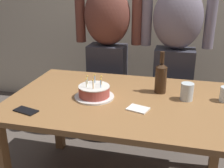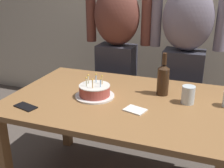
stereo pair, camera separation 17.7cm
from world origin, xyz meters
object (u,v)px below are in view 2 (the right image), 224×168
Objects in this scene: cell_phone at (26,107)px; napkin_stack at (135,110)px; birthday_cake at (95,91)px; water_glass_far at (188,95)px; person_woman_cardigan at (184,56)px; person_man_bearded at (117,50)px; wine_bottle at (163,79)px.

cell_phone is 1.17× the size of napkin_stack.
water_glass_far is (0.59, 0.11, 0.02)m from birthday_cake.
person_woman_cardigan is (0.18, 0.89, 0.13)m from napkin_stack.
napkin_stack is at bearing -19.51° from birthday_cake.
person_woman_cardigan is (0.61, 0.00, 0.00)m from person_man_bearded.
wine_bottle is 0.79m from person_man_bearded.
birthday_cake is 0.92m from person_woman_cardigan.
wine_bottle reaches higher than cell_phone.
birthday_cake reaches higher than napkin_stack.
person_man_bearded reaches higher than napkin_stack.
cell_phone is at bearing 52.41° from person_woman_cardigan.
person_woman_cardigan is (-0.10, 0.67, 0.08)m from water_glass_far.
person_man_bearded is (0.22, 1.07, 0.13)m from cell_phone.
wine_bottle reaches higher than water_glass_far.
person_man_bearded reaches higher than wine_bottle.
birthday_cake is at bearing 56.73° from cell_phone.
person_man_bearded is at bearing 115.59° from napkin_stack.
napkin_stack is at bearing 78.42° from person_woman_cardigan.
birthday_cake is at bearing 57.68° from person_woman_cardigan.
person_woman_cardigan is at bearing 57.68° from birthday_cake.
water_glass_far is at bearing 38.69° from cell_phone.
cell_phone and napkin_stack have the same top height.
napkin_stack is at bearing 115.59° from person_man_bearded.
cell_phone is 0.09× the size of person_woman_cardigan.
water_glass_far is at bearing 136.57° from person_man_bearded.
birthday_cake reaches higher than water_glass_far.
birthday_cake is 0.33m from napkin_stack.
birthday_cake is 1.82× the size of cell_phone.
person_man_bearded is at bearing 98.41° from birthday_cake.
water_glass_far is 0.98m from person_man_bearded.
napkin_stack is (-0.28, -0.22, -0.05)m from water_glass_far.
water_glass_far is 0.40× the size of wine_bottle.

